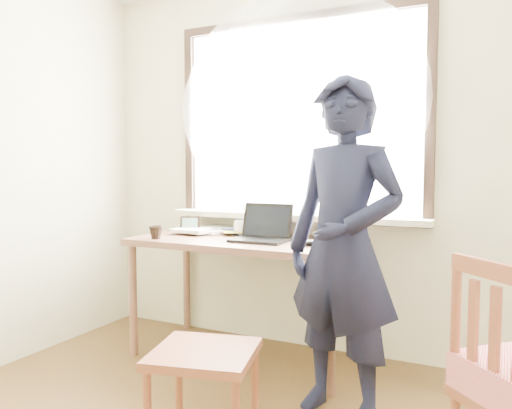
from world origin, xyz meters
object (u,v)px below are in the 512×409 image
at_px(mug_dark, 156,232).
at_px(laptop, 263,232).
at_px(work_chair, 204,365).
at_px(desk, 246,251).
at_px(mug_white, 243,228).
at_px(person, 344,249).

bearing_deg(mug_dark, laptop, 19.52).
height_order(mug_dark, work_chair, mug_dark).
height_order(desk, work_chair, desk).
bearing_deg(desk, work_chair, -72.28).
xyz_separation_m(mug_white, work_chair, (0.43, -1.20, -0.46)).
bearing_deg(work_chair, desk, 107.72).
relative_size(laptop, person, 0.20).
xyz_separation_m(desk, mug_dark, (-0.53, -0.27, 0.13)).
bearing_deg(person, mug_white, 159.57).
xyz_separation_m(laptop, work_chair, (0.20, -1.04, -0.47)).
height_order(work_chair, person, person).
height_order(laptop, mug_white, laptop).
bearing_deg(desk, person, -31.69).
relative_size(desk, work_chair, 2.78).
bearing_deg(mug_white, laptop, -36.16).
bearing_deg(laptop, person, -34.97).
bearing_deg(work_chair, mug_dark, 137.55).
bearing_deg(person, desk, 163.16).
distance_m(desk, person, 0.96).
distance_m(mug_white, person, 1.11).
xyz_separation_m(laptop, person, (0.67, -0.47, 0.01)).
height_order(laptop, mug_dark, laptop).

